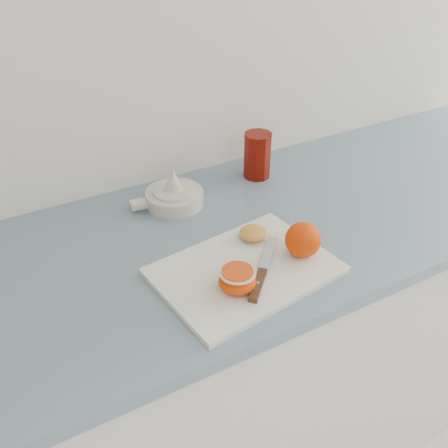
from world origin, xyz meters
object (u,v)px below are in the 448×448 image
counter (244,353)px  red_tumbler (257,157)px  citrus_juicer (174,195)px  cutting_board (245,270)px  half_orange (237,280)px

counter → red_tumbler: size_ratio=20.74×
counter → citrus_juicer: bearing=124.7°
cutting_board → half_orange: (-0.05, -0.05, 0.03)m
half_orange → citrus_juicer: size_ratio=0.40×
citrus_juicer → red_tumbler: size_ratio=1.47×
counter → red_tumbler: (0.14, 0.19, 0.50)m
citrus_juicer → cutting_board: bearing=-86.8°
citrus_juicer → red_tumbler: 0.26m
half_orange → red_tumbler: 0.48m
counter → cutting_board: bearing=-123.5°
red_tumbler → half_orange: bearing=-126.7°
cutting_board → half_orange: size_ratio=4.86×
cutting_board → red_tumbler: size_ratio=2.86×
citrus_juicer → half_orange: bearing=-94.5°
counter → half_orange: size_ratio=35.27×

